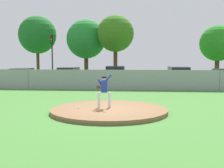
{
  "coord_description": "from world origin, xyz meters",
  "views": [
    {
      "loc": [
        1.41,
        -14.08,
        2.68
      ],
      "look_at": [
        -0.09,
        2.58,
        1.15
      ],
      "focal_mm": 47.28,
      "sensor_mm": 36.0,
      "label": 1
    }
  ],
  "objects_px": {
    "parked_car_red": "(69,76)",
    "traffic_cone_orange": "(132,84)",
    "parked_car_slate": "(22,77)",
    "pitcher_youth": "(104,89)",
    "baseball": "(79,108)",
    "parked_car_white": "(224,78)",
    "parked_car_teal": "(178,77)",
    "traffic_light_near": "(52,50)",
    "parked_car_charcoal": "(116,76)"
  },
  "relations": [
    {
      "from": "traffic_cone_orange",
      "to": "baseball",
      "type": "bearing_deg",
      "value": -100.31
    },
    {
      "from": "parked_car_slate",
      "to": "parked_car_white",
      "type": "xyz_separation_m",
      "value": [
        19.53,
        0.16,
        0.0
      ]
    },
    {
      "from": "parked_car_red",
      "to": "parked_car_teal",
      "type": "bearing_deg",
      "value": -5.1
    },
    {
      "from": "pitcher_youth",
      "to": "parked_car_red",
      "type": "distance_m",
      "value": 15.69
    },
    {
      "from": "pitcher_youth",
      "to": "parked_car_charcoal",
      "type": "relative_size",
      "value": 0.39
    },
    {
      "from": "pitcher_youth",
      "to": "parked_car_red",
      "type": "bearing_deg",
      "value": 109.78
    },
    {
      "from": "parked_car_slate",
      "to": "traffic_light_near",
      "type": "distance_m",
      "value": 5.25
    },
    {
      "from": "traffic_cone_orange",
      "to": "parked_car_teal",
      "type": "bearing_deg",
      "value": 21.59
    },
    {
      "from": "pitcher_youth",
      "to": "baseball",
      "type": "bearing_deg",
      "value": -161.95
    },
    {
      "from": "parked_car_red",
      "to": "parked_car_charcoal",
      "type": "bearing_deg",
      "value": -3.86
    },
    {
      "from": "parked_car_charcoal",
      "to": "traffic_cone_orange",
      "type": "bearing_deg",
      "value": -55.75
    },
    {
      "from": "baseball",
      "to": "parked_car_white",
      "type": "height_order",
      "value": "parked_car_white"
    },
    {
      "from": "traffic_light_near",
      "to": "parked_car_teal",
      "type": "bearing_deg",
      "value": -17.75
    },
    {
      "from": "parked_car_charcoal",
      "to": "parked_car_teal",
      "type": "bearing_deg",
      "value": -6.09
    },
    {
      "from": "parked_car_white",
      "to": "traffic_light_near",
      "type": "height_order",
      "value": "traffic_light_near"
    },
    {
      "from": "baseball",
      "to": "parked_car_slate",
      "type": "xyz_separation_m",
      "value": [
        -8.62,
        14.37,
        0.53
      ]
    },
    {
      "from": "parked_car_white",
      "to": "parked_car_red",
      "type": "relative_size",
      "value": 0.98
    },
    {
      "from": "traffic_cone_orange",
      "to": "pitcher_youth",
      "type": "bearing_deg",
      "value": -95.07
    },
    {
      "from": "parked_car_teal",
      "to": "traffic_light_near",
      "type": "relative_size",
      "value": 0.93
    },
    {
      "from": "parked_car_slate",
      "to": "parked_car_red",
      "type": "relative_size",
      "value": 1.03
    },
    {
      "from": "parked_car_slate",
      "to": "parked_car_white",
      "type": "relative_size",
      "value": 1.04
    },
    {
      "from": "parked_car_red",
      "to": "traffic_cone_orange",
      "type": "bearing_deg",
      "value": -22.84
    },
    {
      "from": "parked_car_charcoal",
      "to": "parked_car_red",
      "type": "bearing_deg",
      "value": 176.14
    },
    {
      "from": "baseball",
      "to": "parked_car_red",
      "type": "relative_size",
      "value": 0.02
    },
    {
      "from": "parked_car_white",
      "to": "parked_car_charcoal",
      "type": "relative_size",
      "value": 1.03
    },
    {
      "from": "parked_car_charcoal",
      "to": "parked_car_red",
      "type": "distance_m",
      "value": 4.78
    },
    {
      "from": "pitcher_youth",
      "to": "traffic_light_near",
      "type": "distance_m",
      "value": 19.91
    },
    {
      "from": "traffic_cone_orange",
      "to": "parked_car_charcoal",
      "type": "bearing_deg",
      "value": 124.25
    },
    {
      "from": "parked_car_white",
      "to": "parked_car_teal",
      "type": "xyz_separation_m",
      "value": [
        -4.27,
        -0.34,
        0.08
      ]
    },
    {
      "from": "parked_car_red",
      "to": "pitcher_youth",
      "type": "bearing_deg",
      "value": -70.22
    },
    {
      "from": "pitcher_youth",
      "to": "baseball",
      "type": "relative_size",
      "value": 22.45
    },
    {
      "from": "baseball",
      "to": "parked_car_teal",
      "type": "bearing_deg",
      "value": 64.95
    },
    {
      "from": "baseball",
      "to": "traffic_light_near",
      "type": "relative_size",
      "value": 0.01
    },
    {
      "from": "parked_car_slate",
      "to": "baseball",
      "type": "bearing_deg",
      "value": -59.04
    },
    {
      "from": "traffic_cone_orange",
      "to": "parked_car_slate",
      "type": "bearing_deg",
      "value": 170.06
    },
    {
      "from": "pitcher_youth",
      "to": "parked_car_charcoal",
      "type": "xyz_separation_m",
      "value": [
        -0.54,
        14.44,
        -0.29
      ]
    },
    {
      "from": "parked_car_slate",
      "to": "traffic_light_near",
      "type": "xyz_separation_m",
      "value": [
        1.84,
        4.11,
        2.7
      ]
    },
    {
      "from": "parked_car_charcoal",
      "to": "traffic_light_near",
      "type": "xyz_separation_m",
      "value": [
        -7.44,
        3.66,
        2.61
      ]
    },
    {
      "from": "pitcher_youth",
      "to": "parked_car_white",
      "type": "height_order",
      "value": "pitcher_youth"
    },
    {
      "from": "parked_car_red",
      "to": "traffic_light_near",
      "type": "xyz_separation_m",
      "value": [
        -2.67,
        3.34,
        2.67
      ]
    },
    {
      "from": "pitcher_youth",
      "to": "parked_car_red",
      "type": "height_order",
      "value": "pitcher_youth"
    },
    {
      "from": "parked_car_slate",
      "to": "parked_car_red",
      "type": "height_order",
      "value": "parked_car_red"
    },
    {
      "from": "parked_car_slate",
      "to": "parked_car_teal",
      "type": "xyz_separation_m",
      "value": [
        15.25,
        -0.18,
        0.08
      ]
    },
    {
      "from": "parked_car_slate",
      "to": "parked_car_teal",
      "type": "relative_size",
      "value": 0.98
    },
    {
      "from": "baseball",
      "to": "parked_car_charcoal",
      "type": "xyz_separation_m",
      "value": [
        0.66,
        14.83,
        0.63
      ]
    },
    {
      "from": "pitcher_youth",
      "to": "parked_car_red",
      "type": "xyz_separation_m",
      "value": [
        -5.31,
        14.76,
        -0.35
      ]
    },
    {
      "from": "baseball",
      "to": "traffic_cone_orange",
      "type": "xyz_separation_m",
      "value": [
        2.27,
        12.46,
        0.03
      ]
    },
    {
      "from": "parked_car_red",
      "to": "traffic_cone_orange",
      "type": "distance_m",
      "value": 6.94
    },
    {
      "from": "parked_car_white",
      "to": "traffic_cone_orange",
      "type": "xyz_separation_m",
      "value": [
        -8.64,
        -2.07,
        -0.5
      ]
    },
    {
      "from": "parked_car_slate",
      "to": "parked_car_white",
      "type": "bearing_deg",
      "value": 0.46
    }
  ]
}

